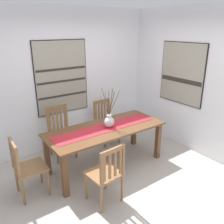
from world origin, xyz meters
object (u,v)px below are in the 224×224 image
(centerpiece_vase, at_px, (109,121))
(chair_2, at_px, (106,173))
(dining_table, at_px, (106,133))
(chair_3, at_px, (27,167))
(chair_0, at_px, (105,120))
(chair_1, at_px, (61,131))
(painting_on_side_wall, at_px, (182,74))
(painting_on_back_wall, at_px, (62,78))

(centerpiece_vase, bearing_deg, chair_2, -127.29)
(dining_table, xyz_separation_m, chair_3, (-1.35, 0.00, -0.16))
(chair_0, bearing_deg, dining_table, -123.82)
(centerpiece_vase, xyz_separation_m, chair_1, (-0.55, 0.80, -0.34))
(chair_2, relative_size, chair_3, 1.00)
(centerpiece_vase, bearing_deg, painting_on_side_wall, -3.85)
(painting_on_back_wall, xyz_separation_m, painting_on_side_wall, (1.93, -1.28, 0.06))
(dining_table, height_order, chair_1, chair_1)
(painting_on_side_wall, bearing_deg, chair_3, 177.69)
(chair_0, height_order, painting_on_side_wall, painting_on_side_wall)
(centerpiece_vase, xyz_separation_m, chair_2, (-0.59, -0.77, -0.37))
(chair_3, distance_m, painting_on_side_wall, 3.23)
(centerpiece_vase, relative_size, chair_0, 0.78)
(centerpiece_vase, distance_m, chair_3, 1.47)
(chair_0, bearing_deg, painting_on_side_wall, -37.77)
(chair_2, distance_m, painting_on_side_wall, 2.54)
(dining_table, height_order, chair_3, chair_3)
(chair_0, bearing_deg, chair_1, 180.00)
(painting_on_back_wall, bearing_deg, dining_table, -79.23)
(dining_table, bearing_deg, chair_3, 179.92)
(chair_0, relative_size, painting_on_side_wall, 0.76)
(chair_3, bearing_deg, chair_1, 42.28)
(chair_1, bearing_deg, chair_3, -137.72)
(painting_on_back_wall, relative_size, painting_on_side_wall, 1.18)
(chair_1, distance_m, painting_on_back_wall, 1.03)
(centerpiece_vase, bearing_deg, chair_3, 179.48)
(chair_2, bearing_deg, dining_table, 56.31)
(centerpiece_vase, bearing_deg, chair_0, 59.96)
(dining_table, relative_size, chair_3, 2.25)
(dining_table, xyz_separation_m, chair_1, (-0.48, 0.79, -0.13))
(chair_3, bearing_deg, painting_on_back_wall, 45.69)
(painting_on_back_wall, bearing_deg, chair_3, -134.31)
(chair_0, bearing_deg, chair_3, -157.19)
(painting_on_side_wall, bearing_deg, painting_on_back_wall, 146.45)
(painting_on_back_wall, bearing_deg, chair_2, -98.85)
(centerpiece_vase, distance_m, painting_on_side_wall, 1.77)
(centerpiece_vase, relative_size, chair_1, 0.73)
(dining_table, relative_size, chair_2, 2.24)
(chair_1, height_order, chair_3, chair_1)
(dining_table, bearing_deg, painting_on_side_wall, -4.07)
(chair_1, relative_size, painting_on_back_wall, 0.68)
(chair_0, xyz_separation_m, painting_on_side_wall, (1.18, -0.92, 1.00))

